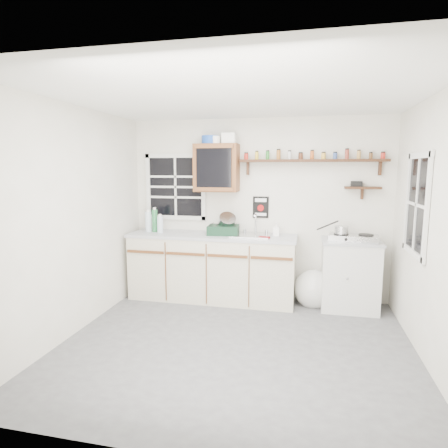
# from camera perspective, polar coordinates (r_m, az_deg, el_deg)

# --- Properties ---
(room) EXTENTS (3.64, 3.24, 2.54)m
(room) POSITION_cam_1_polar(r_m,az_deg,el_deg) (3.72, 1.90, -0.35)
(room) COLOR #4A4A4C
(room) RESTS_ON ground
(main_cabinet) EXTENTS (2.31, 0.63, 0.92)m
(main_cabinet) POSITION_cam_1_polar(r_m,az_deg,el_deg) (5.25, -1.84, -6.52)
(main_cabinet) COLOR #BDB79D
(main_cabinet) RESTS_ON floor
(right_cabinet) EXTENTS (0.73, 0.57, 0.91)m
(right_cabinet) POSITION_cam_1_polar(r_m,az_deg,el_deg) (5.15, 18.59, -7.31)
(right_cabinet) COLOR silver
(right_cabinet) RESTS_ON floor
(sink) EXTENTS (0.52, 0.44, 0.29)m
(sink) POSITION_cam_1_polar(r_m,az_deg,el_deg) (5.05, 4.06, -1.68)
(sink) COLOR #AEAEB3
(sink) RESTS_ON main_cabinet
(upper_cabinet) EXTENTS (0.60, 0.32, 0.65)m
(upper_cabinet) POSITION_cam_1_polar(r_m,az_deg,el_deg) (5.20, -1.14, 8.54)
(upper_cabinet) COLOR brown
(upper_cabinet) RESTS_ON wall_back
(upper_cabinet_clutter) EXTENTS (0.47, 0.24, 0.14)m
(upper_cabinet_clutter) POSITION_cam_1_polar(r_m,az_deg,el_deg) (5.21, -1.05, 12.77)
(upper_cabinet_clutter) COLOR #1945A7
(upper_cabinet_clutter) RESTS_ON upper_cabinet
(spice_shelf) EXTENTS (1.91, 0.18, 0.35)m
(spice_shelf) POSITION_cam_1_polar(r_m,az_deg,el_deg) (5.12, 13.20, 9.49)
(spice_shelf) COLOR #301C0D
(spice_shelf) RESTS_ON wall_back
(secondary_shelf) EXTENTS (0.45, 0.16, 0.24)m
(secondary_shelf) POSITION_cam_1_polar(r_m,az_deg,el_deg) (5.19, 20.12, 5.28)
(secondary_shelf) COLOR #301C0D
(secondary_shelf) RESTS_ON wall_back
(warning_sign) EXTENTS (0.22, 0.02, 0.30)m
(warning_sign) POSITION_cam_1_polar(r_m,az_deg,el_deg) (5.26, 5.62, 2.56)
(warning_sign) COLOR black
(warning_sign) RESTS_ON wall_back
(window_back) EXTENTS (0.93, 0.03, 0.98)m
(window_back) POSITION_cam_1_polar(r_m,az_deg,el_deg) (5.53, -7.38, 5.62)
(window_back) COLOR black
(window_back) RESTS_ON wall_back
(window_right) EXTENTS (0.03, 0.78, 1.08)m
(window_right) POSITION_cam_1_polar(r_m,az_deg,el_deg) (4.32, 27.36, 2.62)
(window_right) COLOR black
(window_right) RESTS_ON wall_back
(water_bottles) EXTENTS (0.29, 0.14, 0.35)m
(water_bottles) POSITION_cam_1_polar(r_m,az_deg,el_deg) (5.41, -10.66, 0.34)
(water_bottles) COLOR silver
(water_bottles) RESTS_ON main_cabinet
(dish_rack) EXTENTS (0.44, 0.35, 0.31)m
(dish_rack) POSITION_cam_1_polar(r_m,az_deg,el_deg) (5.12, 0.07, -0.49)
(dish_rack) COLOR black
(dish_rack) RESTS_ON main_cabinet
(soap_bottle) EXTENTS (0.08, 0.08, 0.18)m
(soap_bottle) POSITION_cam_1_polar(r_m,az_deg,el_deg) (5.07, 7.99, -0.81)
(soap_bottle) COLOR white
(soap_bottle) RESTS_ON main_cabinet
(rag) EXTENTS (0.15, 0.13, 0.02)m
(rag) POSITION_cam_1_polar(r_m,az_deg,el_deg) (4.87, 6.11, -2.09)
(rag) COLOR maroon
(rag) RESTS_ON main_cabinet
(hotplate) EXTENTS (0.64, 0.40, 0.09)m
(hotplate) POSITION_cam_1_polar(r_m,az_deg,el_deg) (5.03, 19.11, -1.95)
(hotplate) COLOR #AEAEB3
(hotplate) RESTS_ON right_cabinet
(saucepan) EXTENTS (0.39, 0.29, 0.18)m
(saucepan) POSITION_cam_1_polar(r_m,az_deg,el_deg) (5.00, 17.38, -0.88)
(saucepan) COLOR #AEAEB3
(saucepan) RESTS_ON hotplate
(trash_bag) EXTENTS (0.46, 0.42, 0.53)m
(trash_bag) POSITION_cam_1_polar(r_m,az_deg,el_deg) (5.20, 13.46, -9.60)
(trash_bag) COLOR silver
(trash_bag) RESTS_ON floor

